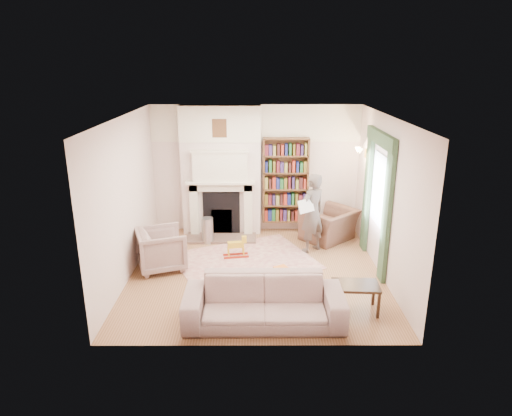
{
  "coord_description": "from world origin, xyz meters",
  "views": [
    {
      "loc": [
        -0.02,
        -7.55,
        3.68
      ],
      "look_at": [
        0.0,
        0.25,
        1.15
      ],
      "focal_mm": 32.0,
      "sensor_mm": 36.0,
      "label": 1
    }
  ],
  "objects_px": {
    "man_reading": "(312,213)",
    "coffee_table": "(355,298)",
    "paraffin_heater": "(208,230)",
    "rocking_horse": "(236,247)",
    "bookcase": "(285,181)",
    "sofa": "(264,301)",
    "armchair_reading": "(329,225)",
    "armchair_left": "(161,249)"
  },
  "relations": [
    {
      "from": "armchair_left",
      "to": "paraffin_heater",
      "type": "bearing_deg",
      "value": -50.25
    },
    {
      "from": "armchair_reading",
      "to": "armchair_left",
      "type": "relative_size",
      "value": 1.24
    },
    {
      "from": "armchair_reading",
      "to": "man_reading",
      "type": "bearing_deg",
      "value": 11.11
    },
    {
      "from": "rocking_horse",
      "to": "sofa",
      "type": "bearing_deg",
      "value": -87.38
    },
    {
      "from": "armchair_left",
      "to": "sofa",
      "type": "height_order",
      "value": "armchair_left"
    },
    {
      "from": "bookcase",
      "to": "armchair_reading",
      "type": "distance_m",
      "value": 1.35
    },
    {
      "from": "bookcase",
      "to": "armchair_reading",
      "type": "xyz_separation_m",
      "value": [
        0.91,
        -0.53,
        -0.84
      ]
    },
    {
      "from": "sofa",
      "to": "man_reading",
      "type": "relative_size",
      "value": 1.45
    },
    {
      "from": "armchair_left",
      "to": "rocking_horse",
      "type": "height_order",
      "value": "armchair_left"
    },
    {
      "from": "bookcase",
      "to": "armchair_left",
      "type": "distance_m",
      "value": 3.18
    },
    {
      "from": "coffee_table",
      "to": "bookcase",
      "type": "bearing_deg",
      "value": 107.23
    },
    {
      "from": "bookcase",
      "to": "rocking_horse",
      "type": "height_order",
      "value": "bookcase"
    },
    {
      "from": "sofa",
      "to": "rocking_horse",
      "type": "distance_m",
      "value": 2.38
    },
    {
      "from": "armchair_left",
      "to": "coffee_table",
      "type": "height_order",
      "value": "armchair_left"
    },
    {
      "from": "bookcase",
      "to": "coffee_table",
      "type": "bearing_deg",
      "value": -76.04
    },
    {
      "from": "armchair_reading",
      "to": "armchair_left",
      "type": "xyz_separation_m",
      "value": [
        -3.3,
        -1.41,
        0.04
      ]
    },
    {
      "from": "paraffin_heater",
      "to": "coffee_table",
      "type": "bearing_deg",
      "value": -47.62
    },
    {
      "from": "man_reading",
      "to": "armchair_reading",
      "type": "bearing_deg",
      "value": -163.99
    },
    {
      "from": "man_reading",
      "to": "paraffin_heater",
      "type": "relative_size",
      "value": 2.92
    },
    {
      "from": "man_reading",
      "to": "coffee_table",
      "type": "distance_m",
      "value": 2.44
    },
    {
      "from": "man_reading",
      "to": "coffee_table",
      "type": "bearing_deg",
      "value": 62.57
    },
    {
      "from": "man_reading",
      "to": "rocking_horse",
      "type": "xyz_separation_m",
      "value": [
        -1.51,
        -0.32,
        -0.59
      ]
    },
    {
      "from": "sofa",
      "to": "coffee_table",
      "type": "distance_m",
      "value": 1.44
    },
    {
      "from": "armchair_left",
      "to": "paraffin_heater",
      "type": "height_order",
      "value": "armchair_left"
    },
    {
      "from": "sofa",
      "to": "rocking_horse",
      "type": "bearing_deg",
      "value": 102.02
    },
    {
      "from": "paraffin_heater",
      "to": "armchair_reading",
      "type": "bearing_deg",
      "value": 3.64
    },
    {
      "from": "man_reading",
      "to": "rocking_horse",
      "type": "relative_size",
      "value": 3.29
    },
    {
      "from": "paraffin_heater",
      "to": "rocking_horse",
      "type": "bearing_deg",
      "value": -50.55
    },
    {
      "from": "sofa",
      "to": "man_reading",
      "type": "xyz_separation_m",
      "value": [
        1.0,
        2.64,
        0.46
      ]
    },
    {
      "from": "bookcase",
      "to": "rocking_horse",
      "type": "relative_size",
      "value": 3.78
    },
    {
      "from": "coffee_table",
      "to": "paraffin_heater",
      "type": "distance_m",
      "value": 3.75
    },
    {
      "from": "bookcase",
      "to": "rocking_horse",
      "type": "distance_m",
      "value": 2.03
    },
    {
      "from": "coffee_table",
      "to": "paraffin_heater",
      "type": "xyz_separation_m",
      "value": [
        -2.53,
        2.77,
        0.05
      ]
    },
    {
      "from": "sofa",
      "to": "coffee_table",
      "type": "xyz_separation_m",
      "value": [
        1.4,
        0.31,
        -0.11
      ]
    },
    {
      "from": "sofa",
      "to": "bookcase",
      "type": "bearing_deg",
      "value": 81.67
    },
    {
      "from": "man_reading",
      "to": "paraffin_heater",
      "type": "distance_m",
      "value": 2.24
    },
    {
      "from": "paraffin_heater",
      "to": "rocking_horse",
      "type": "relative_size",
      "value": 1.13
    },
    {
      "from": "armchair_reading",
      "to": "sofa",
      "type": "distance_m",
      "value": 3.56
    },
    {
      "from": "armchair_left",
      "to": "sofa",
      "type": "distance_m",
      "value": 2.6
    },
    {
      "from": "bookcase",
      "to": "sofa",
      "type": "distance_m",
      "value": 3.91
    },
    {
      "from": "sofa",
      "to": "paraffin_heater",
      "type": "distance_m",
      "value": 3.28
    },
    {
      "from": "coffee_table",
      "to": "armchair_reading",
      "type": "bearing_deg",
      "value": 92.26
    }
  ]
}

